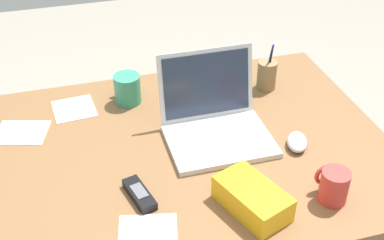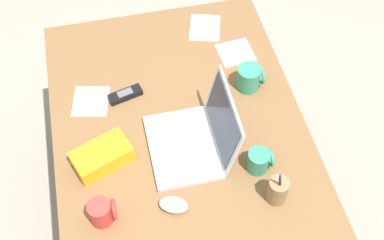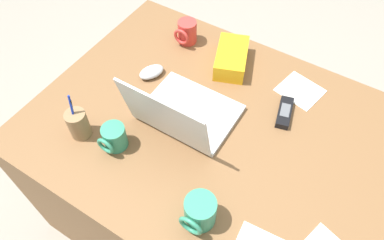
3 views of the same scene
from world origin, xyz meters
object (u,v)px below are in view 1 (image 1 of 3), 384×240
cordless_phone (139,194)px  snack_bag (252,198)px  computer_mouse (297,142)px  coffee_mug_white (127,88)px  laptop (215,122)px  coffee_mug_tall (333,185)px  coffee_mug_spare (235,86)px  pen_holder (267,75)px

cordless_phone → snack_bag: snack_bag is taller
computer_mouse → coffee_mug_white: (-0.45, 0.39, 0.03)m
snack_bag → cordless_phone: bearing=156.5°
laptop → cordless_phone: laptop is taller
coffee_mug_tall → coffee_mug_spare: coffee_mug_tall is taller
computer_mouse → snack_bag: size_ratio=0.49×
laptop → cordless_phone: (-0.28, -0.21, -0.04)m
coffee_mug_white → coffee_mug_spare: bearing=-11.3°
computer_mouse → coffee_mug_white: 0.59m
computer_mouse → snack_bag: 0.31m
laptop → coffee_mug_tall: size_ratio=3.34×
cordless_phone → snack_bag: 0.30m
coffee_mug_tall → snack_bag: coffee_mug_tall is taller
laptop → pen_holder: laptop is taller
coffee_mug_spare → snack_bag: (-0.14, -0.53, -0.01)m
coffee_mug_tall → coffee_mug_spare: bearing=97.7°
coffee_mug_white → coffee_mug_tall: (0.44, -0.62, -0.00)m
cordless_phone → coffee_mug_tall: bearing=-16.3°
pen_holder → snack_bag: size_ratio=0.88×
laptop → coffee_mug_tall: bearing=-59.5°
coffee_mug_white → cordless_phone: bearing=-96.5°
coffee_mug_tall → cordless_phone: (-0.49, 0.14, -0.04)m
laptop → pen_holder: 0.34m
computer_mouse → coffee_mug_tall: (-0.01, -0.23, 0.03)m
cordless_phone → pen_holder: size_ratio=0.78×
computer_mouse → pen_holder: pen_holder is taller
coffee_mug_white → coffee_mug_spare: size_ratio=1.16×
pen_holder → snack_bag: 0.61m
coffee_mug_white → snack_bag: coffee_mug_white is taller
computer_mouse → coffee_mug_white: size_ratio=0.97×
cordless_phone → pen_holder: pen_holder is taller
cordless_phone → laptop: bearing=37.1°
coffee_mug_spare → cordless_phone: coffee_mug_spare is taller
coffee_mug_white → coffee_mug_tall: bearing=-55.0°
coffee_mug_white → pen_holder: bearing=-5.7°
coffee_mug_spare → coffee_mug_tall: bearing=-82.3°
laptop → coffee_mug_tall: laptop is taller
coffee_mug_spare → snack_bag: 0.54m
computer_mouse → coffee_mug_tall: coffee_mug_tall is taller
computer_mouse → snack_bag: (-0.23, -0.21, 0.02)m
coffee_mug_white → coffee_mug_tall: 0.76m
coffee_mug_spare → snack_bag: bearing=-105.1°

